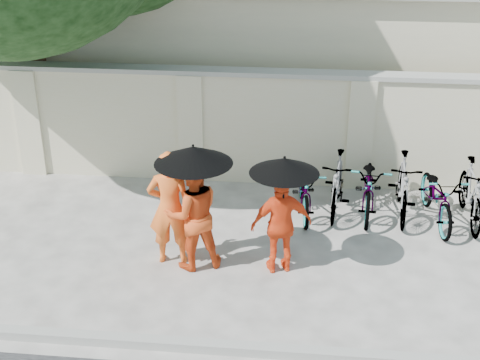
# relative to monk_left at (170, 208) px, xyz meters

# --- Properties ---
(ground) EXTENTS (80.00, 80.00, 0.00)m
(ground) POSITION_rel_monk_left_xyz_m (0.82, -0.26, -0.87)
(ground) COLOR beige
(kerb) EXTENTS (40.00, 0.16, 0.12)m
(kerb) POSITION_rel_monk_left_xyz_m (0.82, -1.96, -0.81)
(kerb) COLOR #9A9A93
(kerb) RESTS_ON ground
(compound_wall) EXTENTS (20.00, 0.30, 2.00)m
(compound_wall) POSITION_rel_monk_left_xyz_m (1.82, 2.94, 0.13)
(compound_wall) COLOR beige
(compound_wall) RESTS_ON ground
(building_behind) EXTENTS (14.00, 6.00, 3.20)m
(building_behind) POSITION_rel_monk_left_xyz_m (2.82, 6.74, 0.73)
(building_behind) COLOR beige
(building_behind) RESTS_ON ground
(monk_left) EXTENTS (0.67, 0.47, 1.73)m
(monk_left) POSITION_rel_monk_left_xyz_m (0.00, 0.00, 0.00)
(monk_left) COLOR orange
(monk_left) RESTS_ON ground
(monk_center) EXTENTS (0.99, 0.89, 1.67)m
(monk_center) POSITION_rel_monk_left_xyz_m (0.34, -0.09, -0.03)
(monk_center) COLOR #E7501C
(monk_center) RESTS_ON ground
(parasol_center) EXTENTS (1.07, 1.07, 0.95)m
(parasol_center) POSITION_rel_monk_left_xyz_m (0.39, -0.17, 0.91)
(parasol_center) COLOR black
(parasol_center) RESTS_ON ground
(monk_right) EXTENTS (0.93, 0.59, 1.48)m
(monk_right) POSITION_rel_monk_left_xyz_m (1.59, -0.09, -0.13)
(monk_right) COLOR #FA4A1A
(monk_right) RESTS_ON ground
(parasol_right) EXTENTS (0.95, 0.95, 0.94)m
(parasol_right) POSITION_rel_monk_left_xyz_m (1.61, -0.17, 0.80)
(parasol_right) COLOR black
(parasol_right) RESTS_ON ground
(bike_0) EXTENTS (0.72, 1.70, 0.87)m
(bike_0) POSITION_rel_monk_left_xyz_m (1.90, 1.72, -0.43)
(bike_0) COLOR gray
(bike_0) RESTS_ON ground
(bike_1) EXTENTS (0.66, 1.69, 0.99)m
(bike_1) POSITION_rel_monk_left_xyz_m (2.43, 1.84, -0.37)
(bike_1) COLOR gray
(bike_1) RESTS_ON ground
(bike_2) EXTENTS (0.78, 1.86, 0.95)m
(bike_2) POSITION_rel_monk_left_xyz_m (2.96, 1.86, -0.39)
(bike_2) COLOR gray
(bike_2) RESTS_ON ground
(bike_3) EXTENTS (0.59, 1.73, 1.02)m
(bike_3) POSITION_rel_monk_left_xyz_m (3.49, 1.81, -0.35)
(bike_3) COLOR gray
(bike_3) RESTS_ON ground
(bike_4) EXTENTS (0.78, 1.80, 0.92)m
(bike_4) POSITION_rel_monk_left_xyz_m (4.02, 1.62, -0.41)
(bike_4) COLOR gray
(bike_4) RESTS_ON ground
(bike_5) EXTENTS (0.49, 1.69, 1.02)m
(bike_5) POSITION_rel_monk_left_xyz_m (4.56, 1.69, -0.36)
(bike_5) COLOR gray
(bike_5) RESTS_ON ground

